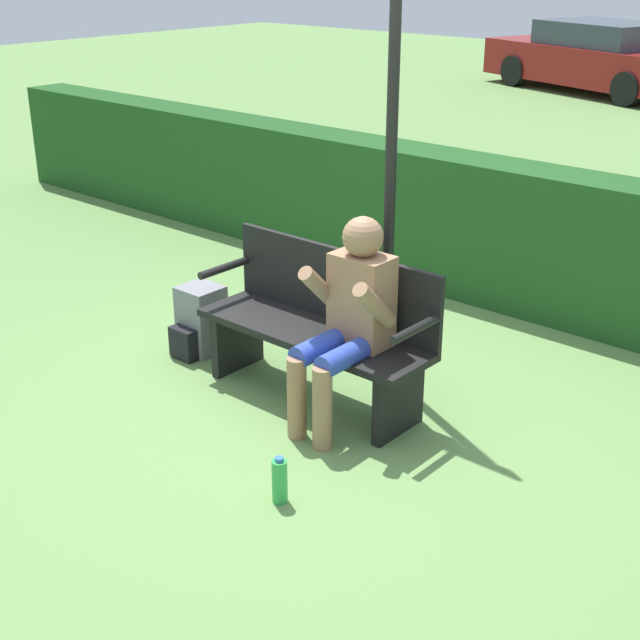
{
  "coord_description": "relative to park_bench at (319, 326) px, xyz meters",
  "views": [
    {
      "loc": [
        3.22,
        -3.64,
        2.58
      ],
      "look_at": [
        0.15,
        -0.1,
        0.59
      ],
      "focal_mm": 50.0,
      "sensor_mm": 36.0,
      "label": 1
    }
  ],
  "objects": [
    {
      "name": "ground_plane",
      "position": [
        0.0,
        -0.07,
        -0.46
      ],
      "size": [
        40.0,
        40.0,
        0.0
      ],
      "primitive_type": "plane",
      "color": "#668E4C"
    },
    {
      "name": "hedge_back",
      "position": [
        0.0,
        2.1,
        0.08
      ],
      "size": [
        12.0,
        0.46,
        1.08
      ],
      "color": "#1E4C1E",
      "rests_on": "ground"
    },
    {
      "name": "park_bench",
      "position": [
        0.0,
        0.0,
        0.0
      ],
      "size": [
        1.54,
        0.46,
        0.92
      ],
      "color": "black",
      "rests_on": "ground"
    },
    {
      "name": "person_seated",
      "position": [
        0.34,
        -0.13,
        0.21
      ],
      "size": [
        0.48,
        0.62,
        1.21
      ],
      "color": "#997051",
      "rests_on": "ground"
    },
    {
      "name": "backpack",
      "position": [
        -1.02,
        -0.06,
        -0.24
      ],
      "size": [
        0.26,
        0.35,
        0.47
      ],
      "color": "slate",
      "rests_on": "ground"
    },
    {
      "name": "water_bottle",
      "position": [
        0.61,
        -1.0,
        -0.34
      ],
      "size": [
        0.08,
        0.08,
        0.25
      ],
      "color": "green",
      "rests_on": "ground"
    },
    {
      "name": "signpost",
      "position": [
        0.13,
        0.49,
        1.11
      ],
      "size": [
        0.47,
        0.09,
        2.74
      ],
      "color": "black",
      "rests_on": "ground"
    },
    {
      "name": "parked_car",
      "position": [
        -4.04,
        12.61,
        0.15
      ],
      "size": [
        4.81,
        3.04,
        1.26
      ],
      "rotation": [
        0.0,
        0.0,
        -0.31
      ],
      "color": "maroon",
      "rests_on": "ground"
    }
  ]
}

